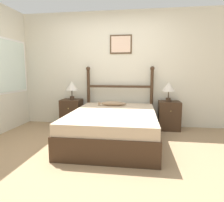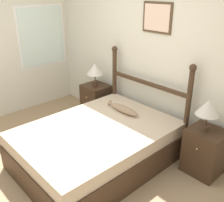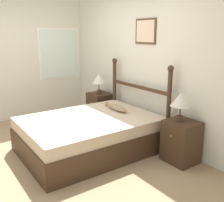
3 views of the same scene
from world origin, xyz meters
TOP-DOWN VIEW (x-y plane):
  - ground_plane at (0.00, 0.00)m, footprint 16.00×16.00m
  - wall_back at (0.00, 1.73)m, footprint 6.40×0.08m
  - wall_left at (-2.13, 0.02)m, footprint 0.08×6.40m
  - bed at (0.16, 0.60)m, footprint 1.48×2.03m
  - headboard at (0.16, 1.58)m, footprint 1.51×0.10m
  - nightstand_left at (-0.92, 1.47)m, footprint 0.44×0.43m
  - nightstand_right at (1.24, 1.47)m, footprint 0.44×0.43m
  - table_lamp_left at (-0.89, 1.44)m, footprint 0.28×0.28m
  - table_lamp_right at (1.20, 1.44)m, footprint 0.28×0.28m
  - fish_pillow at (0.07, 1.18)m, footprint 0.57×0.14m

SIDE VIEW (x-z plane):
  - ground_plane at x=0.00m, z-range 0.00..0.00m
  - bed at x=0.16m, z-range 0.00..0.53m
  - nightstand_left at x=-0.92m, z-range 0.00..0.60m
  - nightstand_right at x=1.24m, z-range 0.00..0.60m
  - fish_pillow at x=0.07m, z-range 0.53..0.62m
  - headboard at x=0.16m, z-range 0.08..1.42m
  - table_lamp_left at x=-0.89m, z-range 0.70..1.10m
  - table_lamp_right at x=1.20m, z-range 0.70..1.10m
  - wall_left at x=-2.13m, z-range 0.00..2.55m
  - wall_back at x=0.00m, z-range 0.00..2.55m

